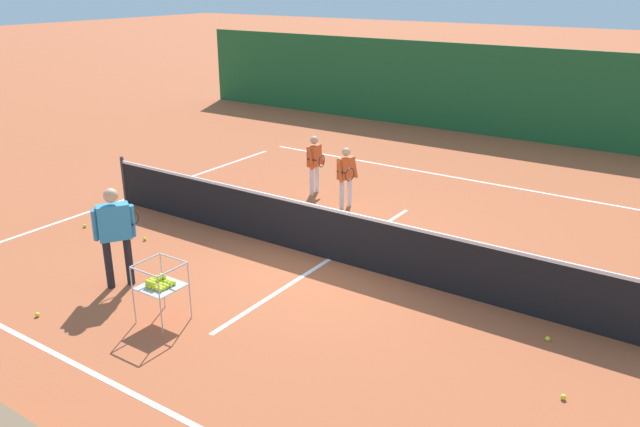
{
  "coord_description": "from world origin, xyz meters",
  "views": [
    {
      "loc": [
        5.55,
        -8.54,
        4.69
      ],
      "look_at": [
        -0.16,
        -0.06,
        0.85
      ],
      "focal_mm": 35.37,
      "sensor_mm": 36.0,
      "label": 1
    }
  ],
  "objects_px": {
    "tennis_ball_1": "(548,339)",
    "tennis_ball_8": "(85,226)",
    "ball_cart": "(160,284)",
    "student_0": "(315,159)",
    "tennis_net": "(330,233)",
    "tennis_ball_6": "(37,315)",
    "tennis_ball_0": "(563,397)",
    "tennis_ball_5": "(94,220)",
    "instructor": "(115,228)",
    "student_1": "(346,172)",
    "tennis_ball_2": "(145,239)"
  },
  "relations": [
    {
      "from": "tennis_ball_1",
      "to": "tennis_ball_8",
      "type": "relative_size",
      "value": 1.0
    },
    {
      "from": "ball_cart",
      "to": "student_0",
      "type": "bearing_deg",
      "value": 103.32
    },
    {
      "from": "tennis_net",
      "to": "tennis_ball_1",
      "type": "height_order",
      "value": "tennis_net"
    },
    {
      "from": "tennis_net",
      "to": "tennis_ball_6",
      "type": "xyz_separation_m",
      "value": [
        -2.47,
        -4.1,
        -0.47
      ]
    },
    {
      "from": "tennis_ball_0",
      "to": "tennis_ball_6",
      "type": "xyz_separation_m",
      "value": [
        -6.94,
        -2.33,
        0.0
      ]
    },
    {
      "from": "tennis_net",
      "to": "student_0",
      "type": "height_order",
      "value": "student_0"
    },
    {
      "from": "tennis_ball_5",
      "to": "tennis_ball_8",
      "type": "relative_size",
      "value": 1.0
    },
    {
      "from": "tennis_net",
      "to": "student_0",
      "type": "xyz_separation_m",
      "value": [
        -2.28,
        2.87,
        0.31
      ]
    },
    {
      "from": "ball_cart",
      "to": "tennis_ball_0",
      "type": "xyz_separation_m",
      "value": [
        5.33,
        1.36,
        -0.56
      ]
    },
    {
      "from": "instructor",
      "to": "student_1",
      "type": "height_order",
      "value": "instructor"
    },
    {
      "from": "tennis_ball_8",
      "to": "student_0",
      "type": "bearing_deg",
      "value": 58.78
    },
    {
      "from": "student_1",
      "to": "ball_cart",
      "type": "xyz_separation_m",
      "value": [
        0.32,
        -5.58,
        -0.21
      ]
    },
    {
      "from": "student_1",
      "to": "tennis_ball_6",
      "type": "relative_size",
      "value": 19.58
    },
    {
      "from": "tennis_net",
      "to": "tennis_ball_5",
      "type": "xyz_separation_m",
      "value": [
        -5.01,
        -1.14,
        -0.47
      ]
    },
    {
      "from": "tennis_net",
      "to": "instructor",
      "type": "relative_size",
      "value": 6.56
    },
    {
      "from": "tennis_ball_0",
      "to": "tennis_ball_6",
      "type": "relative_size",
      "value": 1.0
    },
    {
      "from": "tennis_ball_5",
      "to": "ball_cart",
      "type": "bearing_deg",
      "value": -25.54
    },
    {
      "from": "tennis_ball_0",
      "to": "tennis_ball_1",
      "type": "height_order",
      "value": "same"
    },
    {
      "from": "tennis_ball_1",
      "to": "tennis_ball_2",
      "type": "relative_size",
      "value": 1.0
    },
    {
      "from": "tennis_net",
      "to": "ball_cart",
      "type": "bearing_deg",
      "value": -105.41
    },
    {
      "from": "student_0",
      "to": "student_1",
      "type": "bearing_deg",
      "value": -20.45
    },
    {
      "from": "ball_cart",
      "to": "tennis_ball_1",
      "type": "distance_m",
      "value": 5.49
    },
    {
      "from": "student_1",
      "to": "tennis_ball_6",
      "type": "height_order",
      "value": "student_1"
    },
    {
      "from": "tennis_net",
      "to": "student_1",
      "type": "relative_size",
      "value": 8.16
    },
    {
      "from": "tennis_ball_2",
      "to": "tennis_net",
      "type": "bearing_deg",
      "value": 20.29
    },
    {
      "from": "instructor",
      "to": "student_1",
      "type": "bearing_deg",
      "value": 78.31
    },
    {
      "from": "student_0",
      "to": "tennis_ball_6",
      "type": "relative_size",
      "value": 19.91
    },
    {
      "from": "student_0",
      "to": "tennis_ball_1",
      "type": "distance_m",
      "value": 7.16
    },
    {
      "from": "tennis_net",
      "to": "tennis_ball_8",
      "type": "distance_m",
      "value": 5.14
    },
    {
      "from": "ball_cart",
      "to": "tennis_ball_1",
      "type": "xyz_separation_m",
      "value": [
        4.82,
        2.56,
        -0.56
      ]
    },
    {
      "from": "instructor",
      "to": "ball_cart",
      "type": "height_order",
      "value": "instructor"
    },
    {
      "from": "tennis_ball_1",
      "to": "tennis_ball_8",
      "type": "bearing_deg",
      "value": -174.23
    },
    {
      "from": "ball_cart",
      "to": "tennis_ball_2",
      "type": "height_order",
      "value": "ball_cart"
    },
    {
      "from": "tennis_net",
      "to": "tennis_ball_2",
      "type": "xyz_separation_m",
      "value": [
        -3.38,
        -1.25,
        -0.47
      ]
    },
    {
      "from": "tennis_net",
      "to": "instructor",
      "type": "height_order",
      "value": "instructor"
    },
    {
      "from": "tennis_ball_0",
      "to": "student_0",
      "type": "bearing_deg",
      "value": 145.53
    },
    {
      "from": "ball_cart",
      "to": "tennis_ball_5",
      "type": "bearing_deg",
      "value": 154.46
    },
    {
      "from": "tennis_ball_1",
      "to": "tennis_ball_2",
      "type": "distance_m",
      "value": 7.37
    },
    {
      "from": "ball_cart",
      "to": "tennis_ball_8",
      "type": "distance_m",
      "value": 4.41
    },
    {
      "from": "tennis_ball_0",
      "to": "tennis_ball_1",
      "type": "relative_size",
      "value": 1.0
    },
    {
      "from": "ball_cart",
      "to": "instructor",
      "type": "bearing_deg",
      "value": 163.95
    },
    {
      "from": "ball_cart",
      "to": "tennis_ball_6",
      "type": "height_order",
      "value": "ball_cart"
    },
    {
      "from": "tennis_net",
      "to": "student_0",
      "type": "bearing_deg",
      "value": 128.52
    },
    {
      "from": "tennis_ball_5",
      "to": "instructor",
      "type": "bearing_deg",
      "value": -29.85
    },
    {
      "from": "tennis_ball_6",
      "to": "student_0",
      "type": "bearing_deg",
      "value": 88.45
    },
    {
      "from": "tennis_ball_0",
      "to": "tennis_ball_8",
      "type": "height_order",
      "value": "same"
    },
    {
      "from": "student_1",
      "to": "tennis_ball_1",
      "type": "bearing_deg",
      "value": -30.43
    },
    {
      "from": "student_0",
      "to": "tennis_ball_2",
      "type": "xyz_separation_m",
      "value": [
        -1.1,
        -4.12,
        -0.78
      ]
    },
    {
      "from": "tennis_net",
      "to": "tennis_ball_5",
      "type": "height_order",
      "value": "tennis_net"
    },
    {
      "from": "tennis_ball_2",
      "to": "tennis_ball_6",
      "type": "xyz_separation_m",
      "value": [
        0.91,
        -2.85,
        0.0
      ]
    }
  ]
}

